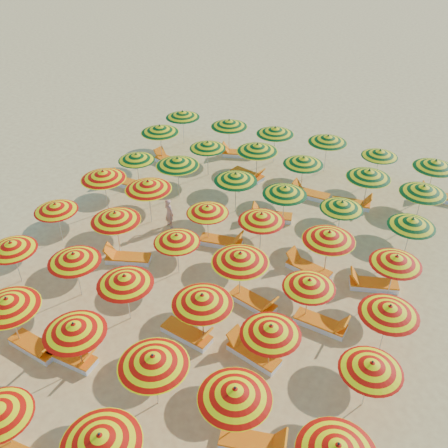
{
  "coord_description": "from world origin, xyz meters",
  "views": [
    {
      "loc": [
        6.75,
        -13.18,
        12.16
      ],
      "look_at": [
        0.0,
        0.5,
        1.6
      ],
      "focal_mm": 40.0,
      "sensor_mm": 36.0,
      "label": 1
    }
  ],
  "objects": [
    {
      "name": "umbrella_19",
      "position": [
        -3.76,
        -1.09,
        1.78
      ],
      "size": [
        1.96,
        1.96,
        2.02
      ],
      "color": "silver",
      "rests_on": "ground"
    },
    {
      "name": "umbrella_3",
      "position": [
        1.39,
        -8.62,
        1.78
      ],
      "size": [
        2.2,
        2.2,
        2.03
      ],
      "color": "silver",
      "rests_on": "ground"
    },
    {
      "name": "umbrella_15",
      "position": [
        1.28,
        -3.58,
        1.77
      ],
      "size": [
        2.01,
        2.01,
        2.01
      ],
      "color": "silver",
      "rests_on": "ground"
    },
    {
      "name": "beachgoer_a",
      "position": [
        -3.02,
        1.42,
        0.66
      ],
      "size": [
        0.57,
        0.47,
        1.33
      ],
      "primitive_type": "imported",
      "rotation": [
        0.0,
        0.0,
        2.77
      ],
      "color": "tan",
      "rests_on": "ground"
    },
    {
      "name": "umbrella_26",
      "position": [
        -1.04,
        1.15,
        1.57
      ],
      "size": [
        2.16,
        2.16,
        1.78
      ],
      "color": "silver",
      "rests_on": "ground"
    },
    {
      "name": "umbrella_47",
      "position": [
        6.46,
        8.61,
        1.78
      ],
      "size": [
        2.22,
        2.22,
        2.02
      ],
      "color": "silver",
      "rests_on": "ground"
    },
    {
      "name": "umbrella_30",
      "position": [
        -6.08,
        3.63,
        1.58
      ],
      "size": [
        2.03,
        2.03,
        1.8
      ],
      "color": "silver",
      "rests_on": "ground"
    },
    {
      "name": "umbrella_45",
      "position": [
        1.43,
        9.03,
        1.78
      ],
      "size": [
        1.97,
        1.97,
        2.02
      ],
      "color": "silver",
      "rests_on": "ground"
    },
    {
      "name": "umbrella_36",
      "position": [
        -6.51,
        6.36,
        1.81
      ],
      "size": [
        2.55,
        2.55,
        2.05
      ],
      "color": "silver",
      "rests_on": "ground"
    },
    {
      "name": "lounger_5",
      "position": [
        -3.25,
        -6.28,
        0.15
      ],
      "size": [
        1.78,
        0.74,
        0.69
      ],
      "rotation": [
        0.0,
        0.0,
        -0.09
      ],
      "color": "white",
      "rests_on": "ground"
    },
    {
      "name": "umbrella_20",
      "position": [
        -1.13,
        -1.04,
        1.58
      ],
      "size": [
        2.0,
        2.0,
        1.8
      ],
      "color": "silver",
      "rests_on": "ground"
    },
    {
      "name": "lounger_10",
      "position": [
        -3.25,
        -1.35,
        0.15
      ],
      "size": [
        1.83,
        1.16,
        0.69
      ],
      "rotation": [
        0.0,
        0.0,
        3.51
      ],
      "color": "white",
      "rests_on": "ground"
    },
    {
      "name": "umbrella_43",
      "position": [
        -3.7,
        8.61,
        1.78
      ],
      "size": [
        2.22,
        2.22,
        2.02
      ],
      "color": "silver",
      "rests_on": "ground"
    },
    {
      "name": "lounger_23",
      "position": [
        6.96,
        8.74,
        0.15
      ],
      "size": [
        1.76,
        0.66,
        0.69
      ],
      "rotation": [
        0.0,
        0.0,
        3.19
      ],
      "color": "white",
      "rests_on": "ground"
    },
    {
      "name": "umbrella_14",
      "position": [
        -1.38,
        -3.82,
        1.71
      ],
      "size": [
        2.3,
        2.3,
        1.95
      ],
      "color": "silver",
      "rests_on": "ground"
    },
    {
      "name": "umbrella_8",
      "position": [
        -1.45,
        -6.17,
        1.7
      ],
      "size": [
        2.33,
        2.33,
        1.94
      ],
      "color": "silver",
      "rests_on": "ground"
    },
    {
      "name": "lounger_16",
      "position": [
        -6.68,
        3.43,
        0.15
      ],
      "size": [
        1.75,
        0.64,
        0.69
      ],
      "rotation": [
        0.0,
        0.0,
        3.18
      ],
      "color": "white",
      "rests_on": "ground"
    },
    {
      "name": "lounger_11",
      "position": [
        2.09,
        -1.41,
        0.15
      ],
      "size": [
        1.82,
        0.96,
        0.69
      ],
      "rotation": [
        0.0,
        0.0,
        -0.23
      ],
      "color": "white",
      "rests_on": "ground"
    },
    {
      "name": "lounger_18",
      "position": [
        -6.0,
        6.26,
        0.15
      ],
      "size": [
        1.82,
        0.95,
        0.69
      ],
      "rotation": [
        0.0,
        0.0,
        2.92
      ],
      "color": "white",
      "rests_on": "ground"
    },
    {
      "name": "umbrella_46",
      "position": [
        3.98,
        9.0,
        1.59
      ],
      "size": [
        2.15,
        2.15,
        1.8
      ],
      "color": "silver",
      "rests_on": "ground"
    },
    {
      "name": "umbrella_17",
      "position": [
        6.41,
        -3.71,
        1.61
      ],
      "size": [
        2.29,
        2.29,
        1.83
      ],
      "color": "silver",
      "rests_on": "ground"
    },
    {
      "name": "umbrella_12",
      "position": [
        -6.06,
        -4.03,
        1.62
      ],
      "size": [
        1.88,
        1.88,
        1.84
      ],
      "color": "silver",
      "rests_on": "ground"
    },
    {
      "name": "umbrella_18",
      "position": [
        -6.44,
        -1.38,
        1.6
      ],
      "size": [
        2.27,
        2.27,
        1.81
      ],
      "color": "silver",
      "rests_on": "ground"
    },
    {
      "name": "lounger_13",
      "position": [
        -0.44,
        1.22,
        0.15
      ],
      "size": [
        1.81,
        0.88,
        0.69
      ],
      "rotation": [
        0.0,
        0.0,
        0.18
      ],
      "color": "white",
      "rests_on": "ground"
    },
    {
      "name": "umbrella_9",
      "position": [
        1.24,
        -6.21,
        1.81
      ],
      "size": [
        2.45,
        2.45,
        2.05
      ],
      "color": "silver",
      "rests_on": "ground"
    },
    {
      "name": "lounger_8",
      "position": [
        0.78,
        -3.71,
        0.15
      ],
      "size": [
        1.79,
        0.8,
        0.69
      ],
      "rotation": [
        0.0,
        0.0,
        -0.13
      ],
      "color": "white",
      "rests_on": "ground"
    },
    {
      "name": "umbrella_33",
      "position": [
        1.24,
        3.61,
        1.71
      ],
      "size": [
        2.44,
        2.44,
        1.95
      ],
      "color": "silver",
      "rests_on": "ground"
    },
    {
      "name": "umbrella_37",
      "position": [
        -3.65,
        6.1,
        1.64
      ],
      "size": [
        2.18,
        2.18,
        1.86
      ],
      "color": "silver",
      "rests_on": "ground"
    },
    {
      "name": "lounger_15",
      "position": [
        5.56,
        1.33,
        0.15
      ],
      "size": [
        1.83,
        1.11,
        0.69
      ],
      "rotation": [
        0.0,
        0.0,
        3.47
      ],
      "color": "white",
      "rests_on": "ground"
    },
    {
      "name": "umbrella_31",
      "position": [
        -3.88,
        3.66,
        1.82
      ],
      "size": [
        2.47,
        2.47,
        2.07
      ],
      "color": "silver",
      "rests_on": "ground"
    },
    {
      "name": "umbrella_23",
      "position": [
        6.43,
        -1.46,
        1.69
      ],
      "size": [
        2.36,
        2.36,
        1.93
      ],
      "color": "silver",
      "rests_on": "ground"
    },
    {
      "name": "umbrella_24",
      "position": [
        -6.12,
        1.25,
        1.81
      ],
      "size": [
        2.5,
        2.5,
        2.06
      ],
      "color": "silver",
      "rests_on": "ground"
    },
    {
      "name": "umbrella_40",
      "position": [
        4.02,
        6.38,
        1.79
      ],
      "size": [
        2.14,
        2.14,
        2.04
      ],
      "color": "silver",
      "rests_on": "ground"
    },
    {
      "name": "umbrella_42",
      "position": [
        -6.55,
        8.71,
        1.72
      ],
      "size": [
        2.44,
        2.44,
        1.95
      ],
      "color": "silver",
      "rests_on": "ground"
    },
    {
      "name": "lounger_19",
      "position": [
        -1.74,
        6.72,
        0.15
      ],
      "size": [
        1.82,
        0.96,
        0.69
      ],
      "rotation": [
        0.0,
        0.0,
        -0.23
      ],
      "color": "white",
      "rests_on": "ground"
    },
    {
      "name": "umbrella_7",
      "position": [
        -3.84,
        -6.3,
        1.79
      ],
      "size": [
        2.3,
        2.3,
        2.04
      ],
      "color": "silver",
      "rests_on": "ground"
    },
    {
      "name": "umbrella_10",
      "position": [
        3.58,
        -6.16,
        1.77
      ],
      "size": [
        2.46,
        2.46,
        2.01
      ],
      "color": "silver",
      "rests_on": "ground"
    },
    {
      "name": "lounger_20",
      "position": [
        1.57,
        6.33,
        0.15
      ],
      "size": [
        1.74,
        0.6,
        0.69
      ],
      "rotation": [
        0.0,
        0.0,
        3.13
      ],
      "color": "white",
      "rests_on": "ground"
    },
    {
      "name": "umbrella_35",
      "position": [
        6.28,
        3.63,
        1.65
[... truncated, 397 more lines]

